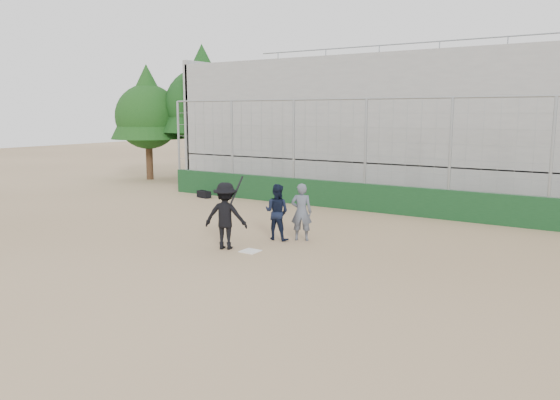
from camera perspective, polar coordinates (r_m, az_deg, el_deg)
The scene contains 10 objects.
ground at distance 14.04m, azimuth -3.12°, elevation -5.40°, with size 90.00×90.00×0.00m, color olive.
home_plate at distance 14.04m, azimuth -3.12°, elevation -5.36°, with size 0.44×0.44×0.02m, color white.
backstop at distance 19.85m, azimuth 8.82°, elevation 1.61°, with size 18.10×0.25×4.04m.
bleachers at distance 24.29m, azimuth 13.77°, elevation 7.47°, with size 20.25×6.70×6.98m.
tree_left at distance 29.07m, azimuth -8.08°, elevation 10.75°, with size 4.48×4.48×7.00m.
tree_right at distance 29.70m, azimuth -13.68°, elevation 9.34°, with size 3.84×3.84×6.00m.
batter_at_plate at distance 14.21m, azimuth -5.70°, elevation -1.66°, with size 1.29×1.02×1.90m.
catcher_crouched at distance 15.18m, azimuth -0.34°, elevation -2.21°, with size 0.77×0.60×1.08m.
umpire at distance 15.10m, azimuth 2.25°, elevation -1.56°, with size 0.58×0.38×1.44m, color #4F5665.
equipment_bag at distance 22.99m, azimuth -7.95°, elevation 0.60°, with size 0.72×0.45×0.32m.
Camera 1 is at (8.01, -10.98, 3.52)m, focal length 35.00 mm.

